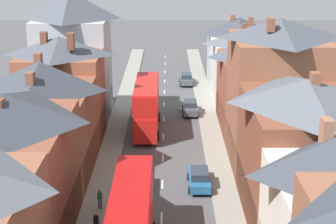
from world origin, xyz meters
TOP-DOWN VIEW (x-y plane):
  - pavement_left at (-5.10, 38.00)m, footprint 2.20×104.00m
  - pavement_right at (5.10, 38.00)m, footprint 2.20×104.00m
  - centre_line_dashes at (0.00, 36.00)m, footprint 0.14×97.80m
  - terrace_row_right at (10.18, 26.47)m, footprint 8.00×78.69m
  - double_decker_bus_lead at (-1.81, 43.99)m, footprint 2.74×10.80m
  - double_decker_bus_mid_street at (-1.81, 18.14)m, footprint 2.74×10.80m
  - car_near_silver at (3.10, 29.52)m, footprint 1.90×4.47m
  - car_parked_left_a at (3.10, 49.92)m, footprint 1.90×4.32m
  - car_mid_black at (3.10, 64.12)m, footprint 1.90×4.38m
  - pedestrian_mid_left at (-4.51, 21.39)m, footprint 0.36×0.22m
  - pedestrian_mid_right at (-4.70, 25.26)m, footprint 0.36×0.22m

SIDE VIEW (x-z plane):
  - centre_line_dashes at x=0.00m, z-range 0.00..0.01m
  - pavement_left at x=-5.10m, z-range 0.00..0.14m
  - pavement_right at x=5.10m, z-range 0.00..0.14m
  - car_near_silver at x=3.10m, z-range 0.01..1.59m
  - car_mid_black at x=3.10m, z-range 0.01..1.62m
  - car_parked_left_a at x=3.10m, z-range 0.01..1.69m
  - pedestrian_mid_left at x=-4.51m, z-range 0.23..1.84m
  - pedestrian_mid_right at x=-4.70m, z-range 0.23..1.84m
  - double_decker_bus_lead at x=-1.81m, z-range 0.17..5.47m
  - double_decker_bus_mid_street at x=-1.81m, z-range 0.17..5.47m
  - terrace_row_right at x=10.18m, z-range -1.32..12.32m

